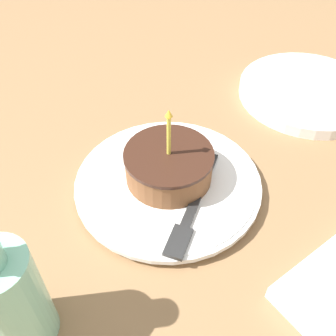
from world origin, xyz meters
name	(u,v)px	position (x,y,z in m)	size (l,w,h in m)	color
ground_plane	(166,203)	(0.00, 0.00, -0.02)	(2.40, 2.40, 0.04)	olive
plate	(168,183)	(0.01, 0.01, 0.01)	(0.25, 0.25, 0.02)	white
cake_slice	(169,165)	(0.01, 0.01, 0.04)	(0.12, 0.12, 0.11)	brown
fork	(192,208)	(0.00, -0.05, 0.02)	(0.16, 0.11, 0.00)	#262626
bottle	(10,297)	(-0.22, -0.07, 0.07)	(0.06, 0.06, 0.18)	#8CD1B2
side_plate	(308,92)	(0.34, 0.04, 0.01)	(0.24, 0.24, 0.02)	white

